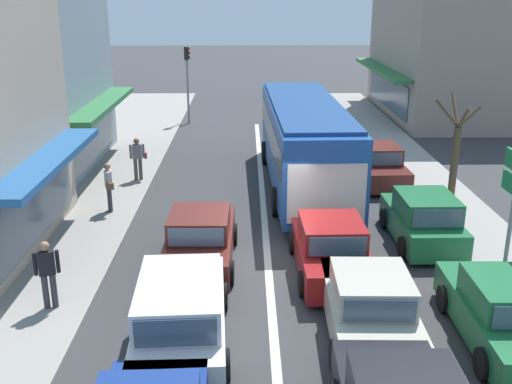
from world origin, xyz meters
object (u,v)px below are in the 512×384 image
at_px(sedan_adjacent_lane_lead, 200,240).
at_px(traffic_light_downstreet, 187,72).
at_px(parked_sedan_kerb_front, 505,314).
at_px(parked_hatchback_kerb_second, 423,220).
at_px(sedan_behind_bus_mid, 370,308).
at_px(wagon_queue_gap_filler, 181,313).
at_px(pedestrian_far_walker, 109,184).
at_px(street_tree_right, 454,159).
at_px(parked_sedan_kerb_third, 376,165).
at_px(pedestrian_with_handbag_near, 138,156).
at_px(city_bus, 304,138).
at_px(sedan_adjacent_lane_trail, 331,249).
at_px(pedestrian_browsing_midblock, 47,271).

xyz_separation_m(sedan_adjacent_lane_lead, traffic_light_downstreet, (-1.96, 18.21, 2.19)).
distance_m(parked_sedan_kerb_front, parked_hatchback_kerb_second, 5.26).
bearing_deg(sedan_behind_bus_mid, wagon_queue_gap_filler, -175.87).
height_order(wagon_queue_gap_filler, pedestrian_far_walker, pedestrian_far_walker).
height_order(sedan_adjacent_lane_lead, street_tree_right, street_tree_right).
bearing_deg(parked_sedan_kerb_third, street_tree_right, -62.37).
distance_m(parked_hatchback_kerb_second, pedestrian_with_handbag_near, 11.01).
height_order(city_bus, street_tree_right, street_tree_right).
relative_size(parked_sedan_kerb_third, street_tree_right, 1.10).
xyz_separation_m(street_tree_right, pedestrian_far_walker, (-11.26, -0.14, -0.77)).
bearing_deg(wagon_queue_gap_filler, city_bus, 71.80).
xyz_separation_m(parked_hatchback_kerb_second, parked_sedan_kerb_third, (-0.12, 6.01, -0.05)).
height_order(sedan_adjacent_lane_trail, street_tree_right, street_tree_right).
distance_m(city_bus, pedestrian_with_handbag_near, 6.35).
relative_size(traffic_light_downstreet, pedestrian_with_handbag_near, 2.58).
bearing_deg(sedan_adjacent_lane_trail, wagon_queue_gap_filler, -136.41).
xyz_separation_m(sedan_behind_bus_mid, parked_sedan_kerb_front, (2.76, -0.30, 0.00)).
height_order(wagon_queue_gap_filler, street_tree_right, street_tree_right).
height_order(sedan_adjacent_lane_trail, pedestrian_far_walker, pedestrian_far_walker).
xyz_separation_m(parked_sedan_kerb_front, parked_sedan_kerb_third, (-0.36, 11.26, 0.00)).
bearing_deg(city_bus, parked_hatchback_kerb_second, -60.78).
bearing_deg(parked_hatchback_kerb_second, parked_sedan_kerb_third, 91.17).
distance_m(sedan_adjacent_lane_trail, parked_sedan_kerb_third, 8.38).
bearing_deg(wagon_queue_gap_filler, traffic_light_downstreet, 94.81).
relative_size(sedan_adjacent_lane_lead, pedestrian_with_handbag_near, 2.59).
bearing_deg(wagon_queue_gap_filler, parked_sedan_kerb_front, -0.11).
bearing_deg(parked_hatchback_kerb_second, sedan_behind_bus_mid, -116.99).
height_order(sedan_adjacent_lane_trail, parked_sedan_kerb_third, same).
height_order(pedestrian_browsing_midblock, pedestrian_far_walker, same).
bearing_deg(pedestrian_browsing_midblock, sedan_behind_bus_mid, -8.58).
height_order(sedan_adjacent_lane_trail, parked_sedan_kerb_front, same).
xyz_separation_m(parked_sedan_kerb_front, pedestrian_browsing_midblock, (-9.83, 1.36, 0.40)).
height_order(sedan_adjacent_lane_trail, traffic_light_downstreet, traffic_light_downstreet).
bearing_deg(sedan_behind_bus_mid, pedestrian_far_walker, 133.66).
bearing_deg(parked_sedan_kerb_front, pedestrian_browsing_midblock, 172.09).
bearing_deg(parked_hatchback_kerb_second, pedestrian_with_handbag_near, 147.24).
relative_size(sedan_behind_bus_mid, sedan_adjacent_lane_lead, 1.00).
bearing_deg(pedestrian_far_walker, pedestrian_with_handbag_near, 84.38).
height_order(sedan_behind_bus_mid, parked_sedan_kerb_front, same).
bearing_deg(pedestrian_far_walker, sedan_adjacent_lane_trail, -33.11).
xyz_separation_m(traffic_light_downstreet, pedestrian_far_walker, (-1.27, -14.49, -1.79)).
bearing_deg(street_tree_right, pedestrian_with_handbag_near, 162.92).
distance_m(sedan_behind_bus_mid, parked_sedan_kerb_third, 11.23).
bearing_deg(city_bus, sedan_behind_bus_mid, -87.43).
bearing_deg(pedestrian_browsing_midblock, pedestrian_far_walker, 90.11).
bearing_deg(pedestrian_with_handbag_near, parked_sedan_kerb_third, 0.33).
bearing_deg(street_tree_right, traffic_light_downstreet, 124.86).
height_order(parked_sedan_kerb_third, traffic_light_downstreet, traffic_light_downstreet).
bearing_deg(traffic_light_downstreet, wagon_queue_gap_filler, -85.19).
relative_size(wagon_queue_gap_filler, sedan_adjacent_lane_trail, 1.08).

